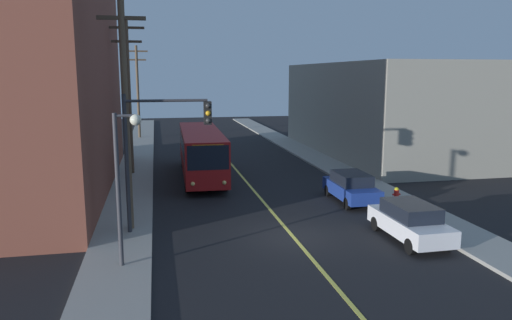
{
  "coord_description": "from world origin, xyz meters",
  "views": [
    {
      "loc": [
        -5.64,
        -19.51,
        6.96
      ],
      "look_at": [
        0.0,
        7.92,
        2.0
      ],
      "focal_mm": 34.08,
      "sensor_mm": 36.0,
      "label": 1
    }
  ],
  "objects_px": {
    "parked_car_white": "(410,221)",
    "street_lamp_left": "(124,167)",
    "city_bus": "(201,151)",
    "utility_pole_far": "(138,87)",
    "utility_pole_mid": "(129,90)",
    "fire_hydrant": "(396,195)",
    "parked_car_blue": "(351,187)",
    "utility_pole_near": "(125,98)",
    "traffic_signal_left_corner": "(163,137)"
  },
  "relations": [
    {
      "from": "parked_car_white",
      "to": "street_lamp_left",
      "type": "bearing_deg",
      "value": -176.37
    },
    {
      "from": "utility_pole_far",
      "to": "traffic_signal_left_corner",
      "type": "relative_size",
      "value": 1.64
    },
    {
      "from": "city_bus",
      "to": "utility_pole_far",
      "type": "xyz_separation_m",
      "value": [
        -4.77,
        21.63,
        3.74
      ]
    },
    {
      "from": "traffic_signal_left_corner",
      "to": "street_lamp_left",
      "type": "height_order",
      "value": "traffic_signal_left_corner"
    },
    {
      "from": "parked_car_blue",
      "to": "utility_pole_far",
      "type": "distance_m",
      "value": 32.61
    },
    {
      "from": "parked_car_blue",
      "to": "traffic_signal_left_corner",
      "type": "height_order",
      "value": "traffic_signal_left_corner"
    },
    {
      "from": "utility_pole_near",
      "to": "utility_pole_mid",
      "type": "distance_m",
      "value": 12.79
    },
    {
      "from": "city_bus",
      "to": "utility_pole_far",
      "type": "distance_m",
      "value": 22.46
    },
    {
      "from": "street_lamp_left",
      "to": "fire_hydrant",
      "type": "xyz_separation_m",
      "value": [
        13.68,
        6.02,
        -3.16
      ]
    },
    {
      "from": "utility_pole_mid",
      "to": "utility_pole_far",
      "type": "xyz_separation_m",
      "value": [
        -0.08,
        19.95,
        -0.33
      ]
    },
    {
      "from": "utility_pole_far",
      "to": "city_bus",
      "type": "bearing_deg",
      "value": -77.57
    },
    {
      "from": "city_bus",
      "to": "utility_pole_mid",
      "type": "height_order",
      "value": "utility_pole_mid"
    },
    {
      "from": "city_bus",
      "to": "utility_pole_far",
      "type": "height_order",
      "value": "utility_pole_far"
    },
    {
      "from": "utility_pole_near",
      "to": "fire_hydrant",
      "type": "height_order",
      "value": "utility_pole_near"
    },
    {
      "from": "parked_car_white",
      "to": "traffic_signal_left_corner",
      "type": "xyz_separation_m",
      "value": [
        -10.12,
        3.08,
        3.46
      ]
    },
    {
      "from": "city_bus",
      "to": "parked_car_blue",
      "type": "height_order",
      "value": "city_bus"
    },
    {
      "from": "parked_car_white",
      "to": "utility_pole_near",
      "type": "bearing_deg",
      "value": 162.81
    },
    {
      "from": "utility_pole_mid",
      "to": "utility_pole_far",
      "type": "distance_m",
      "value": 19.95
    },
    {
      "from": "utility_pole_near",
      "to": "utility_pole_far",
      "type": "relative_size",
      "value": 1.08
    },
    {
      "from": "utility_pole_mid",
      "to": "traffic_signal_left_corner",
      "type": "xyz_separation_m",
      "value": [
        2.01,
        -13.3,
        -1.59
      ]
    },
    {
      "from": "city_bus",
      "to": "parked_car_blue",
      "type": "distance_m",
      "value": 11.16
    },
    {
      "from": "city_bus",
      "to": "street_lamp_left",
      "type": "relative_size",
      "value": 2.22
    },
    {
      "from": "parked_car_white",
      "to": "utility_pole_mid",
      "type": "height_order",
      "value": "utility_pole_mid"
    },
    {
      "from": "utility_pole_near",
      "to": "traffic_signal_left_corner",
      "type": "relative_size",
      "value": 1.77
    },
    {
      "from": "utility_pole_near",
      "to": "fire_hydrant",
      "type": "relative_size",
      "value": 12.64
    },
    {
      "from": "utility_pole_far",
      "to": "utility_pole_near",
      "type": "bearing_deg",
      "value": -89.0
    },
    {
      "from": "parked_car_white",
      "to": "street_lamp_left",
      "type": "relative_size",
      "value": 0.8
    },
    {
      "from": "street_lamp_left",
      "to": "city_bus",
      "type": "bearing_deg",
      "value": 75.12
    },
    {
      "from": "parked_car_white",
      "to": "street_lamp_left",
      "type": "height_order",
      "value": "street_lamp_left"
    },
    {
      "from": "utility_pole_far",
      "to": "fire_hydrant",
      "type": "bearing_deg",
      "value": -65.19
    },
    {
      "from": "utility_pole_mid",
      "to": "parked_car_blue",
      "type": "bearing_deg",
      "value": -39.13
    },
    {
      "from": "parked_car_white",
      "to": "parked_car_blue",
      "type": "height_order",
      "value": "same"
    },
    {
      "from": "parked_car_blue",
      "to": "utility_pole_near",
      "type": "height_order",
      "value": "utility_pole_near"
    },
    {
      "from": "city_bus",
      "to": "parked_car_blue",
      "type": "xyz_separation_m",
      "value": [
        7.48,
        -8.22,
        -0.98
      ]
    },
    {
      "from": "city_bus",
      "to": "utility_pole_mid",
      "type": "xyz_separation_m",
      "value": [
        -4.69,
        1.68,
        4.07
      ]
    },
    {
      "from": "utility_pole_far",
      "to": "street_lamp_left",
      "type": "bearing_deg",
      "value": -88.96
    },
    {
      "from": "utility_pole_near",
      "to": "utility_pole_mid",
      "type": "xyz_separation_m",
      "value": [
        -0.49,
        12.78,
        -0.08
      ]
    },
    {
      "from": "utility_pole_near",
      "to": "street_lamp_left",
      "type": "height_order",
      "value": "utility_pole_near"
    },
    {
      "from": "parked_car_white",
      "to": "parked_car_blue",
      "type": "bearing_deg",
      "value": 89.59
    },
    {
      "from": "city_bus",
      "to": "parked_car_blue",
      "type": "bearing_deg",
      "value": -47.68
    },
    {
      "from": "parked_car_blue",
      "to": "utility_pole_far",
      "type": "relative_size",
      "value": 0.45
    },
    {
      "from": "fire_hydrant",
      "to": "parked_car_white",
      "type": "bearing_deg",
      "value": -112.04
    },
    {
      "from": "street_lamp_left",
      "to": "fire_hydrant",
      "type": "height_order",
      "value": "street_lamp_left"
    },
    {
      "from": "utility_pole_mid",
      "to": "fire_hydrant",
      "type": "height_order",
      "value": "utility_pole_mid"
    },
    {
      "from": "parked_car_blue",
      "to": "traffic_signal_left_corner",
      "type": "distance_m",
      "value": 11.27
    },
    {
      "from": "parked_car_blue",
      "to": "utility_pole_mid",
      "type": "height_order",
      "value": "utility_pole_mid"
    },
    {
      "from": "utility_pole_mid",
      "to": "street_lamp_left",
      "type": "xyz_separation_m",
      "value": [
        0.59,
        -17.11,
        -2.15
      ]
    },
    {
      "from": "utility_pole_near",
      "to": "parked_car_white",
      "type": "bearing_deg",
      "value": -17.19
    },
    {
      "from": "utility_pole_mid",
      "to": "fire_hydrant",
      "type": "xyz_separation_m",
      "value": [
        14.27,
        -11.09,
        -5.31
      ]
    },
    {
      "from": "traffic_signal_left_corner",
      "to": "utility_pole_near",
      "type": "bearing_deg",
      "value": 160.91
    }
  ]
}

